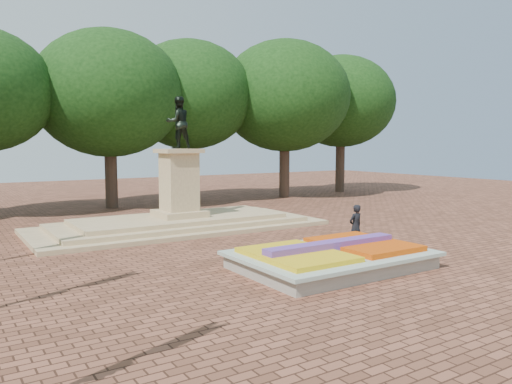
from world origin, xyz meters
The scene contains 5 objects.
ground centered at (0.00, 0.00, 0.00)m, with size 90.00×90.00×0.00m, color brown.
flower_bed centered at (1.03, -2.00, 0.38)m, with size 6.30×4.30×0.91m.
monument centered at (0.00, 8.00, 0.88)m, with size 14.00×6.00×6.40m.
tree_row_back centered at (2.33, 18.00, 6.67)m, with size 44.80×8.80×10.43m.
pedestrian centered at (3.96, -0.07, 0.87)m, with size 0.64×0.42×1.74m, color black.
Camera 1 is at (-9.98, -14.38, 4.13)m, focal length 35.00 mm.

